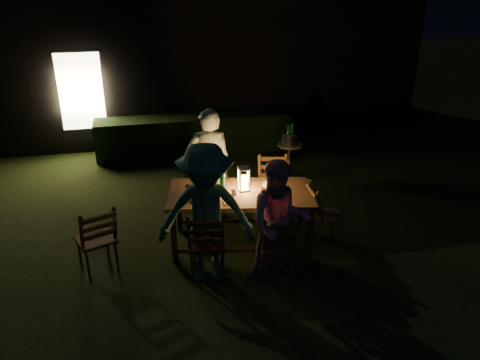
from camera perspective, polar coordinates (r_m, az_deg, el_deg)
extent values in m
plane|color=black|center=(7.21, 2.43, -6.33)|extent=(40.00, 40.00, 0.00)
cube|color=black|center=(12.48, -4.94, 14.48)|extent=(10.00, 4.00, 3.20)
cube|color=#FFE5B2|center=(10.53, -18.81, 10.17)|extent=(0.90, 0.06, 1.60)
cube|color=black|center=(10.34, -5.56, 5.61)|extent=(4.20, 0.70, 0.80)
cube|color=#442916|center=(6.53, 0.06, -1.72)|extent=(2.15, 1.35, 0.06)
cube|color=#442916|center=(6.41, -8.07, -6.91)|extent=(0.08, 0.08, 0.74)
cube|color=#442916|center=(7.13, -7.44, -3.52)|extent=(0.08, 0.08, 0.74)
cube|color=#442916|center=(6.47, 8.37, -6.62)|extent=(0.08, 0.08, 0.74)
cube|color=#442916|center=(7.18, 7.27, -3.30)|extent=(0.08, 0.08, 0.74)
cube|color=#442916|center=(6.03, -4.00, -7.71)|extent=(0.54, 0.53, 0.04)
cube|color=#442916|center=(5.71, -4.20, -6.25)|extent=(0.48, 0.25, 0.54)
cube|color=#442916|center=(6.09, 4.59, -7.88)|extent=(0.48, 0.46, 0.04)
cube|color=#442916|center=(5.79, 4.90, -6.57)|extent=(0.44, 0.21, 0.49)
cube|color=#442916|center=(7.36, -3.65, -1.67)|extent=(0.48, 0.46, 0.04)
cube|color=#442916|center=(7.42, -3.82, 0.95)|extent=(0.46, 0.19, 0.52)
cube|color=#442916|center=(7.39, 4.13, -1.42)|extent=(0.53, 0.51, 0.04)
cube|color=#442916|center=(7.45, 3.99, 1.29)|extent=(0.48, 0.22, 0.54)
cube|color=#442916|center=(6.85, 10.60, -4.30)|extent=(0.43, 0.45, 0.04)
cube|color=#442916|center=(6.67, 9.28, -2.38)|extent=(0.17, 0.43, 0.50)
cube|color=#442916|center=(6.39, -17.17, -6.92)|extent=(0.59, 0.57, 0.04)
cube|color=#442916|center=(6.08, -16.93, -5.37)|extent=(0.48, 0.31, 0.54)
imported|color=beige|center=(7.24, -3.73, 1.79)|extent=(0.73, 0.55, 1.81)
imported|color=#AF7891|center=(5.84, 4.79, -5.09)|extent=(0.88, 0.74, 1.61)
imported|color=#336650|center=(5.75, -4.15, -4.25)|extent=(1.29, 0.89, 1.84)
cube|color=white|center=(6.56, 0.49, -1.15)|extent=(0.15, 0.15, 0.03)
cube|color=white|center=(6.43, 0.50, 1.43)|extent=(0.16, 0.16, 0.03)
cylinder|color=#FF9E3F|center=(6.51, 0.49, -0.23)|extent=(0.09, 0.09, 0.18)
cylinder|color=white|center=(6.72, -4.69, -0.67)|extent=(0.25, 0.25, 0.01)
cylinder|color=white|center=(6.32, -4.86, -2.32)|extent=(0.25, 0.25, 0.01)
cylinder|color=white|center=(6.74, 3.82, -0.55)|extent=(0.25, 0.25, 0.01)
cylinder|color=white|center=(6.35, 4.20, -2.19)|extent=(0.25, 0.25, 0.01)
cylinder|color=#0F471E|center=(6.46, -2.15, -0.37)|extent=(0.07, 0.07, 0.28)
cube|color=red|center=(6.22, -1.21, -2.69)|extent=(0.18, 0.14, 0.01)
cube|color=red|center=(6.29, 5.18, -2.51)|extent=(0.18, 0.14, 0.01)
cube|color=black|center=(6.26, -5.53, -2.68)|extent=(0.14, 0.07, 0.01)
cylinder|color=#886144|center=(9.00, 6.06, 4.28)|extent=(0.48, 0.48, 0.04)
cylinder|color=#886144|center=(9.11, 5.97, 2.43)|extent=(0.06, 0.06, 0.62)
cylinder|color=#A5A8AD|center=(8.96, 6.09, 5.05)|extent=(0.30, 0.30, 0.22)
cylinder|color=#0F471E|center=(8.89, 5.88, 5.25)|extent=(0.07, 0.07, 0.32)
cylinder|color=#0F471E|center=(8.99, 6.33, 5.45)|extent=(0.07, 0.07, 0.32)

